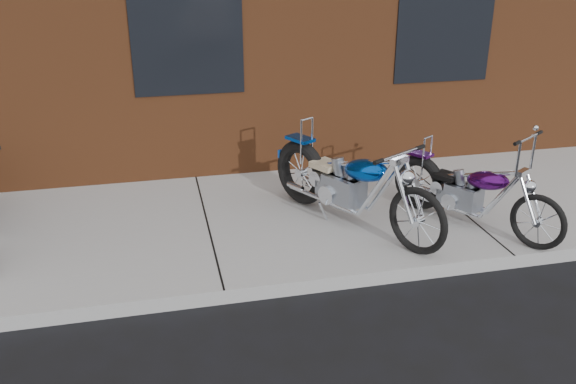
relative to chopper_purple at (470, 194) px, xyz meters
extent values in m
plane|color=black|center=(-2.87, -0.78, -0.53)|extent=(120.00, 120.00, 0.00)
cube|color=#A4A3A3|center=(-2.87, 0.72, -0.45)|extent=(22.00, 3.00, 0.15)
torus|color=black|center=(-0.28, 0.46, -0.04)|extent=(0.46, 0.64, 0.67)
torus|color=black|center=(0.49, -0.79, -0.08)|extent=(0.37, 0.55, 0.61)
cube|color=gray|center=(0.03, -0.05, -0.05)|extent=(0.42, 0.45, 0.28)
ellipsoid|color=#460C5B|center=(0.17, -0.27, 0.22)|extent=(0.48, 0.56, 0.29)
cube|color=black|center=(-0.10, 0.15, 0.13)|extent=(0.33, 0.34, 0.06)
cylinder|color=white|center=(0.42, -0.69, 0.17)|extent=(0.17, 0.25, 0.50)
cylinder|color=white|center=(0.36, -0.59, 0.79)|extent=(0.45, 0.29, 0.03)
cylinder|color=white|center=(-0.24, 0.39, 0.31)|extent=(0.03, 0.03, 0.45)
cylinder|color=white|center=(0.02, 0.18, -0.17)|extent=(0.48, 0.74, 0.04)
torus|color=black|center=(-1.60, 0.90, 0.02)|extent=(0.52, 0.77, 0.80)
torus|color=black|center=(-0.76, -0.62, -0.02)|extent=(0.42, 0.67, 0.72)
cube|color=gray|center=(-1.26, 0.28, 0.01)|extent=(0.49, 0.54, 0.33)
ellipsoid|color=#0741AB|center=(-1.11, 0.01, 0.33)|extent=(0.55, 0.67, 0.34)
cube|color=#BFAC89|center=(-1.40, 0.53, 0.23)|extent=(0.38, 0.40, 0.07)
cylinder|color=white|center=(-0.83, -0.50, 0.27)|extent=(0.19, 0.30, 0.60)
cylinder|color=white|center=(-0.90, -0.38, 0.63)|extent=(0.55, 0.32, 0.03)
cylinder|color=white|center=(-1.56, 0.82, 0.44)|extent=(0.03, 0.03, 0.53)
cylinder|color=white|center=(-1.26, 0.56, -0.14)|extent=(0.53, 0.90, 0.05)
camera|label=1|loc=(-3.38, -5.64, 2.62)|focal=38.00mm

